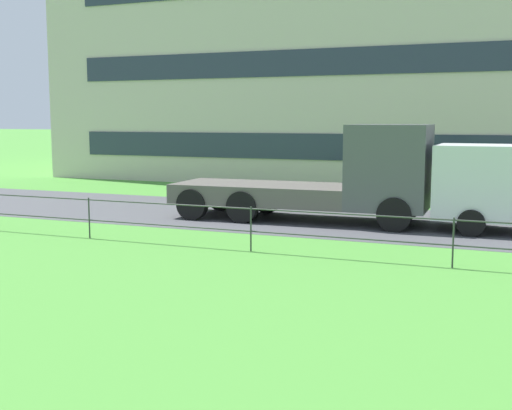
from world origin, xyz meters
name	(u,v)px	position (x,y,z in m)	size (l,w,h in m)	color
street_strip	(472,228)	(0.00, 20.07, 0.00)	(80.00, 6.24, 0.01)	#4C4C51
park_fence	(453,234)	(0.00, 14.95, 0.67)	(34.33, 0.04, 1.00)	#333833
flatbed_truck_far_left	(337,179)	(-3.66, 19.72, 1.22)	(7.37, 2.64, 2.75)	#4C4C51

